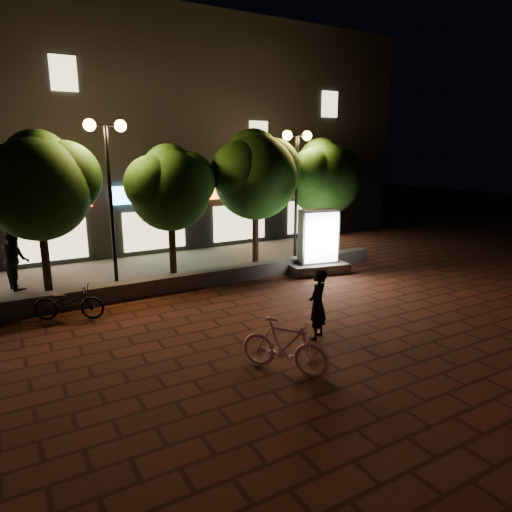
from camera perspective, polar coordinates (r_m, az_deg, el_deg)
ground at (r=11.19m, az=-3.19°, el=-9.79°), size 80.00×80.00×0.00m
retaining_wall at (r=14.59m, az=-10.34°, el=-3.37°), size 16.00×0.45×0.50m
sidewalk at (r=16.94m, az=-13.19°, el=-1.90°), size 16.00×5.00×0.08m
building_block at (r=22.67m, az=-18.88°, el=14.20°), size 28.00×8.12×11.30m
tree_left at (r=14.74m, az=-25.71°, el=8.36°), size 3.60×3.00×4.89m
tree_mid at (r=15.59m, az=-10.73°, el=8.80°), size 3.24×2.70×4.50m
tree_right at (r=16.95m, az=-0.02°, el=10.56°), size 3.72×3.10×5.07m
tree_far_right at (r=18.76m, az=8.61°, el=10.09°), size 3.48×2.90×4.76m
street_lamp_left at (r=14.74m, az=-18.19°, el=11.28°), size 1.26×0.36×5.18m
street_lamp_right at (r=17.60m, az=5.16°, el=11.68°), size 1.26×0.36×4.98m
ad_kiosk at (r=16.40m, az=7.85°, el=1.06°), size 2.31×1.46×2.32m
scooter_pink at (r=9.24m, az=3.60°, el=-11.23°), size 1.48×1.82×1.11m
rider at (r=10.75m, az=7.76°, el=-6.06°), size 0.74×0.66×1.69m
scooter_parked at (r=12.89m, az=-22.53°, el=-5.42°), size 1.89×1.33×0.94m
pedestrian at (r=16.00m, az=-28.10°, el=-0.33°), size 0.93×1.09×1.93m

